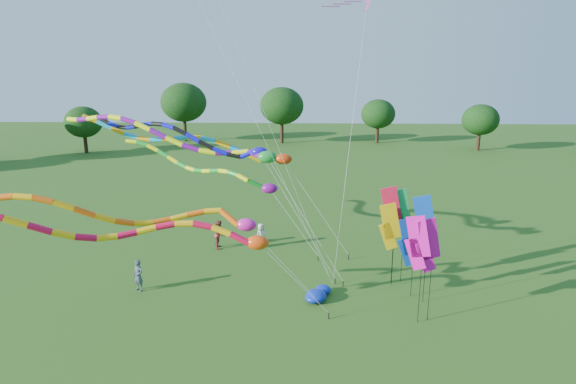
{
  "coord_description": "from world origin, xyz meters",
  "views": [
    {
      "loc": [
        1.14,
        -18.33,
        10.86
      ],
      "look_at": [
        0.2,
        5.15,
        4.8
      ],
      "focal_mm": 30.0,
      "sensor_mm": 36.0,
      "label": 1
    }
  ],
  "objects_px": {
    "tube_kite_orange": "(156,216)",
    "tube_kite_red": "(159,233)",
    "blue_nylon_heap": "(315,294)",
    "person_a": "(261,235)",
    "person_b": "(138,276)",
    "person_c": "(219,234)"
  },
  "relations": [
    {
      "from": "blue_nylon_heap",
      "to": "person_a",
      "type": "bearing_deg",
      "value": 115.37
    },
    {
      "from": "person_a",
      "to": "person_c",
      "type": "height_order",
      "value": "person_c"
    },
    {
      "from": "tube_kite_red",
      "to": "person_c",
      "type": "distance_m",
      "value": 10.62
    },
    {
      "from": "blue_nylon_heap",
      "to": "person_b",
      "type": "height_order",
      "value": "person_b"
    },
    {
      "from": "tube_kite_orange",
      "to": "person_c",
      "type": "relative_size",
      "value": 7.6
    },
    {
      "from": "person_c",
      "to": "person_b",
      "type": "bearing_deg",
      "value": 149.11
    },
    {
      "from": "tube_kite_orange",
      "to": "blue_nylon_heap",
      "type": "xyz_separation_m",
      "value": [
        6.88,
        1.96,
        -4.51
      ]
    },
    {
      "from": "person_c",
      "to": "tube_kite_orange",
      "type": "bearing_deg",
      "value": 168.36
    },
    {
      "from": "tube_kite_orange",
      "to": "tube_kite_red",
      "type": "bearing_deg",
      "value": -79.02
    },
    {
      "from": "tube_kite_red",
      "to": "blue_nylon_heap",
      "type": "height_order",
      "value": "tube_kite_red"
    },
    {
      "from": "tube_kite_red",
      "to": "person_a",
      "type": "distance_m",
      "value": 11.25
    },
    {
      "from": "tube_kite_red",
      "to": "tube_kite_orange",
      "type": "height_order",
      "value": "tube_kite_orange"
    },
    {
      "from": "blue_nylon_heap",
      "to": "tube_kite_red",
      "type": "bearing_deg",
      "value": -152.8
    },
    {
      "from": "tube_kite_red",
      "to": "person_b",
      "type": "bearing_deg",
      "value": 110.74
    },
    {
      "from": "tube_kite_orange",
      "to": "person_c",
      "type": "bearing_deg",
      "value": 72.33
    },
    {
      "from": "tube_kite_orange",
      "to": "blue_nylon_heap",
      "type": "bearing_deg",
      "value": 4.99
    },
    {
      "from": "person_c",
      "to": "person_a",
      "type": "bearing_deg",
      "value": -90.79
    },
    {
      "from": "blue_nylon_heap",
      "to": "person_b",
      "type": "relative_size",
      "value": 0.89
    },
    {
      "from": "tube_kite_orange",
      "to": "person_a",
      "type": "height_order",
      "value": "tube_kite_orange"
    },
    {
      "from": "tube_kite_red",
      "to": "person_a",
      "type": "bearing_deg",
      "value": 61.13
    },
    {
      "from": "tube_kite_orange",
      "to": "person_a",
      "type": "xyz_separation_m",
      "value": [
        3.61,
        8.86,
        -4.0
      ]
    },
    {
      "from": "tube_kite_orange",
      "to": "person_c",
      "type": "xyz_separation_m",
      "value": [
        1.03,
        8.68,
        -3.89
      ]
    }
  ]
}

